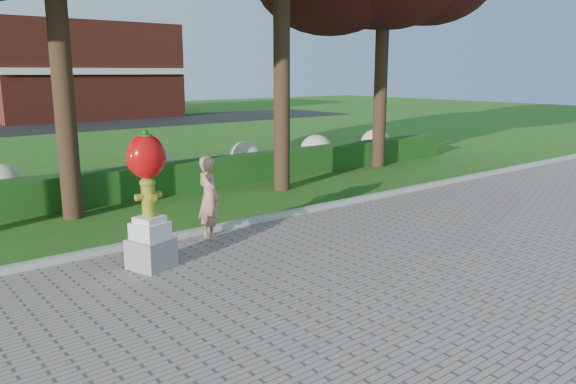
# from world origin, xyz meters

# --- Properties ---
(ground) EXTENTS (100.00, 100.00, 0.00)m
(ground) POSITION_xyz_m (0.00, 0.00, 0.00)
(ground) COLOR #295B16
(ground) RESTS_ON ground
(walkway) EXTENTS (40.00, 14.00, 0.04)m
(walkway) POSITION_xyz_m (0.00, -4.00, 0.02)
(walkway) COLOR gray
(walkway) RESTS_ON ground
(curb) EXTENTS (40.00, 0.18, 0.15)m
(curb) POSITION_xyz_m (0.00, 3.00, 0.07)
(curb) COLOR #ADADA5
(curb) RESTS_ON ground
(lawn_hedge) EXTENTS (24.00, 0.70, 0.80)m
(lawn_hedge) POSITION_xyz_m (0.00, 7.00, 0.40)
(lawn_hedge) COLOR #1D4313
(lawn_hedge) RESTS_ON ground
(hydrangea_row) EXTENTS (20.10, 1.10, 0.99)m
(hydrangea_row) POSITION_xyz_m (0.57, 8.00, 0.55)
(hydrangea_row) COLOR #BABD90
(hydrangea_row) RESTS_ON ground
(building_right) EXTENTS (12.00, 8.00, 6.40)m
(building_right) POSITION_xyz_m (8.00, 34.00, 3.20)
(building_right) COLOR maroon
(building_right) RESTS_ON ground
(hydrant_sculpture) EXTENTS (0.77, 0.77, 2.24)m
(hydrant_sculpture) POSITION_xyz_m (-2.13, 1.81, 1.23)
(hydrant_sculpture) COLOR gray
(hydrant_sculpture) RESTS_ON walkway
(woman) EXTENTS (0.41, 0.60, 1.60)m
(woman) POSITION_xyz_m (-0.55, 2.60, 0.84)
(woman) COLOR tan
(woman) RESTS_ON walkway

